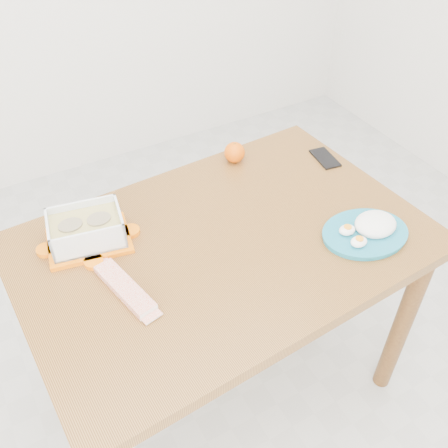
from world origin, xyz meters
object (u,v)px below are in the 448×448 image
food_container (87,230)px  orange_fruit (235,152)px  rice_plate (369,229)px  dining_table (224,266)px  smartphone (325,158)px

food_container → orange_fruit: food_container is taller
food_container → rice_plate: (0.70, -0.36, -0.02)m
dining_table → food_container: bearing=148.6°
rice_plate → smartphone: (0.13, 0.36, -0.02)m
orange_fruit → smartphone: (0.28, -0.14, -0.03)m
rice_plate → orange_fruit: bearing=114.5°
dining_table → orange_fruit: 0.42m
dining_table → orange_fruit: (0.22, 0.32, 0.14)m
dining_table → smartphone: (0.50, 0.18, 0.11)m
food_container → rice_plate: size_ratio=0.89×
rice_plate → smartphone: size_ratio=2.33×
smartphone → rice_plate: bearing=-101.4°
smartphone → dining_table: bearing=-151.5°
orange_fruit → rice_plate: size_ratio=0.25×
dining_table → rice_plate: rice_plate is taller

